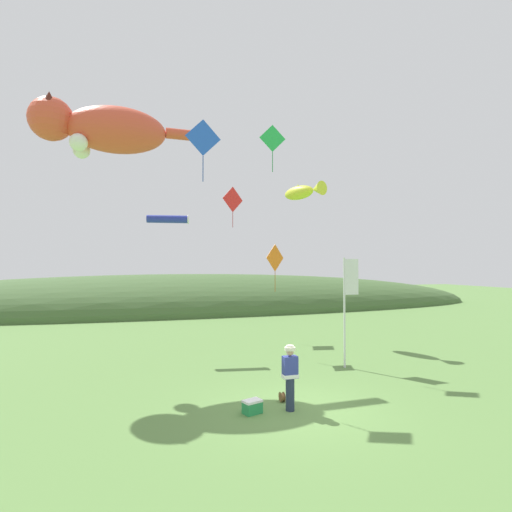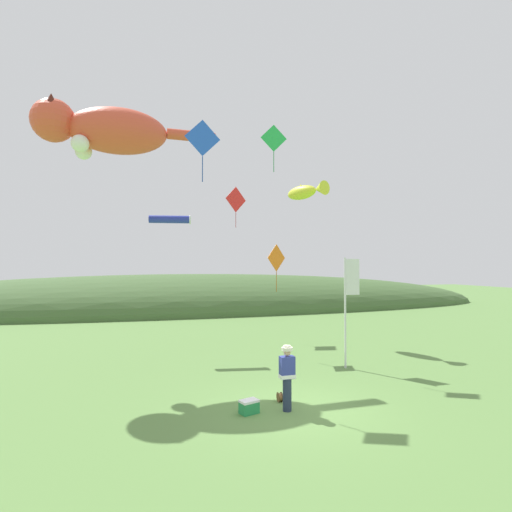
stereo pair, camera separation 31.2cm
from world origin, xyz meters
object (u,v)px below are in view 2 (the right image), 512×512
object	(u,v)px
kite_diamond_red	(236,200)
kite_diamond_blue	(203,138)
kite_spool	(280,397)
picnic_cooler	(249,407)
kite_fish_windsock	(305,192)
kite_diamond_green	(274,139)
festival_banner_pole	(349,295)
festival_attendant	(287,376)
kite_giant_cat	(105,130)
kite_tube_streamer	(171,219)
kite_diamond_orange	(276,258)

from	to	relation	value
kite_diamond_red	kite_diamond_blue	world-z (taller)	kite_diamond_blue
kite_spool	picnic_cooler	distance (m)	1.26
picnic_cooler	kite_fish_windsock	xyz separation A→B (m)	(5.76, 9.67, 7.82)
picnic_cooler	kite_diamond_green	distance (m)	11.54
festival_banner_pole	kite_diamond_blue	xyz separation A→B (m)	(-5.76, -0.22, 5.59)
picnic_cooler	festival_banner_pole	xyz separation A→B (m)	(4.97, 3.56, 2.62)
festival_attendant	kite_diamond_blue	world-z (taller)	kite_diamond_blue
kite_spool	kite_fish_windsock	xyz separation A→B (m)	(4.67, 9.05, 7.86)
kite_fish_windsock	kite_spool	bearing A→B (deg)	-117.32
picnic_cooler	kite_giant_cat	xyz separation A→B (m)	(-4.24, 6.20, 9.11)
kite_giant_cat	kite_tube_streamer	size ratio (longest dim) A/B	3.60
kite_giant_cat	kite_diamond_red	xyz separation A→B (m)	(6.75, 6.28, -1.44)
kite_fish_windsock	kite_diamond_blue	world-z (taller)	kite_diamond_blue
kite_diamond_red	kite_spool	bearing A→B (deg)	-96.86
kite_giant_cat	kite_diamond_green	size ratio (longest dim) A/B	3.36
festival_banner_pole	kite_tube_streamer	size ratio (longest dim) A/B	2.18
festival_banner_pole	kite_giant_cat	size ratio (longest dim) A/B	0.61
kite_tube_streamer	kite_diamond_red	bearing A→B (deg)	43.94
kite_diamond_blue	kite_spool	bearing A→B (deg)	-55.41
kite_diamond_orange	kite_diamond_green	world-z (taller)	kite_diamond_green
kite_diamond_blue	kite_diamond_orange	world-z (taller)	kite_diamond_blue
festival_banner_pole	kite_tube_streamer	distance (m)	8.85
kite_diamond_green	kite_diamond_orange	bearing A→B (deg)	53.48
picnic_cooler	kite_diamond_red	xyz separation A→B (m)	(2.51, 12.48, 7.68)
picnic_cooler	kite_fish_windsock	bearing A→B (deg)	59.22
kite_tube_streamer	kite_diamond_red	xyz separation A→B (m)	(4.03, 3.88, 1.73)
festival_attendant	festival_banner_pole	distance (m)	5.67
kite_tube_streamer	kite_diamond_orange	xyz separation A→B (m)	(4.49, -2.16, -1.84)
festival_attendant	kite_diamond_red	xyz separation A→B (m)	(1.47, 12.57, 6.91)
kite_diamond_red	kite_diamond_green	bearing A→B (deg)	-87.81
festival_banner_pole	kite_diamond_green	xyz separation A→B (m)	(-2.21, 2.57, 6.76)
kite_tube_streamer	festival_attendant	bearing A→B (deg)	-73.56
festival_banner_pole	kite_diamond_orange	bearing A→B (deg)	124.79
kite_fish_windsock	kite_diamond_red	xyz separation A→B (m)	(-3.25, 2.80, -0.14)
kite_tube_streamer	picnic_cooler	bearing A→B (deg)	-79.99
kite_tube_streamer	kite_diamond_green	size ratio (longest dim) A/B	0.93
picnic_cooler	kite_diamond_red	bearing A→B (deg)	78.61
kite_giant_cat	kite_diamond_red	size ratio (longest dim) A/B	2.91
festival_attendant	kite_diamond_green	world-z (taller)	kite_diamond_green
kite_spool	kite_diamond_orange	distance (m)	7.38
kite_diamond_blue	kite_diamond_green	size ratio (longest dim) A/B	1.04
kite_fish_windsock	kite_diamond_orange	xyz separation A→B (m)	(-2.79, -3.24, -3.71)
festival_banner_pole	festival_attendant	bearing A→B (deg)	-136.95
kite_spool	kite_diamond_blue	world-z (taller)	kite_diamond_blue
picnic_cooler	kite_diamond_green	size ratio (longest dim) A/B	0.27
kite_giant_cat	kite_diamond_blue	size ratio (longest dim) A/B	3.24
kite_spool	kite_fish_windsock	distance (m)	12.86
festival_banner_pole	kite_diamond_orange	size ratio (longest dim) A/B	2.01
kite_diamond_orange	kite_diamond_blue	bearing A→B (deg)	-140.69
festival_banner_pole	kite_diamond_blue	world-z (taller)	kite_diamond_blue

